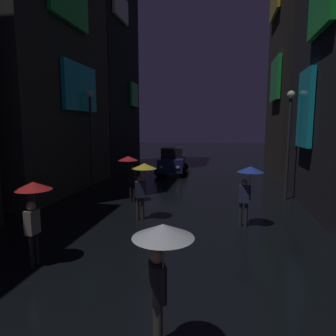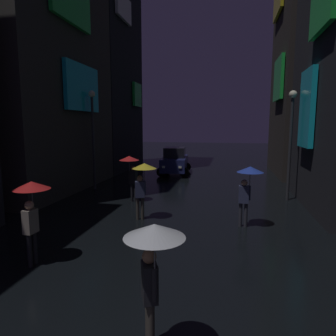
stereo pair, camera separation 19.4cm
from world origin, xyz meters
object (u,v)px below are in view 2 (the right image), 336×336
pedestrian_foreground_left_red (31,200)px  pedestrian_far_right_clear (153,253)px  pedestrian_midstreet_centre_yellow (143,175)px  streetlamp_right_far (291,132)px  pedestrian_foreground_right_blue (248,180)px  pedestrian_near_crossing_red (131,166)px  car_distant (175,161)px  streetlamp_left_far (93,128)px

pedestrian_foreground_left_red → pedestrian_far_right_clear: bearing=-32.9°
pedestrian_far_right_clear → pedestrian_midstreet_centre_yellow: size_ratio=1.00×
pedestrian_far_right_clear → pedestrian_foreground_left_red: bearing=147.1°
streetlamp_right_far → pedestrian_foreground_left_red: bearing=-132.6°
pedestrian_foreground_right_blue → streetlamp_right_far: (2.09, 4.26, 1.53)m
pedestrian_near_crossing_red → streetlamp_right_far: size_ratio=0.42×
pedestrian_midstreet_centre_yellow → streetlamp_right_far: 7.34m
pedestrian_foreground_left_red → streetlamp_right_far: streetlamp_right_far is taller
pedestrian_foreground_right_blue → pedestrian_midstreet_centre_yellow: 3.76m
pedestrian_far_right_clear → pedestrian_foreground_left_red: size_ratio=1.00×
car_distant → pedestrian_foreground_left_red: bearing=-93.7°
pedestrian_far_right_clear → pedestrian_midstreet_centre_yellow: 6.81m
car_distant → streetlamp_right_far: size_ratio=0.84×
pedestrian_near_crossing_red → streetlamp_right_far: bearing=13.7°
pedestrian_far_right_clear → car_distant: pedestrian_far_right_clear is taller
pedestrian_midstreet_centre_yellow → streetlamp_left_far: size_ratio=0.40×
streetlamp_left_far → streetlamp_right_far: bearing=-2.8°
pedestrian_midstreet_centre_yellow → streetlamp_left_far: streetlamp_left_far is taller
pedestrian_foreground_right_blue → pedestrian_far_right_clear: same height
car_distant → streetlamp_right_far: bearing=-44.9°
streetlamp_left_far → pedestrian_near_crossing_red: bearing=-38.0°
pedestrian_near_crossing_red → streetlamp_left_far: bearing=142.0°
pedestrian_far_right_clear → streetlamp_right_far: (3.81, 10.64, 1.53)m
pedestrian_midstreet_centre_yellow → streetlamp_left_far: bearing=131.8°
pedestrian_foreground_right_blue → streetlamp_left_far: (-7.91, 4.75, 1.68)m
pedestrian_far_right_clear → pedestrian_near_crossing_red: bearing=110.6°
pedestrian_near_crossing_red → streetlamp_left_far: streetlamp_left_far is taller
pedestrian_foreground_right_blue → streetlamp_right_far: bearing=63.8°
pedestrian_far_right_clear → pedestrian_near_crossing_red: 9.51m
pedestrian_near_crossing_red → car_distant: (0.55, 8.33, -0.74)m
pedestrian_foreground_right_blue → car_distant: 11.77m
pedestrian_midstreet_centre_yellow → pedestrian_far_right_clear: bearing=-72.5°
pedestrian_midstreet_centre_yellow → car_distant: 10.79m
pedestrian_far_right_clear → streetlamp_left_far: size_ratio=0.40×
car_distant → pedestrian_midstreet_centre_yellow: bearing=-86.0°
pedestrian_foreground_left_red → pedestrian_midstreet_centre_yellow: bearing=67.2°
pedestrian_foreground_left_red → streetlamp_left_far: size_ratio=0.40×
streetlamp_right_far → pedestrian_midstreet_centre_yellow: bearing=-144.7°
pedestrian_foreground_right_blue → pedestrian_near_crossing_red: bearing=153.5°
pedestrian_midstreet_centre_yellow → pedestrian_foreground_left_red: 4.40m
pedestrian_far_right_clear → pedestrian_near_crossing_red: same height
streetlamp_right_far → streetlamp_left_far: size_ratio=0.95×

